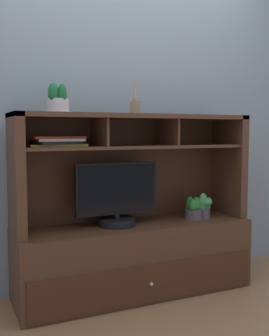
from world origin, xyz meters
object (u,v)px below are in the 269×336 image
at_px(media_console, 134,239).
at_px(tv_monitor, 117,199).
at_px(potted_orchid, 193,209).
at_px(magazine_stack_left, 57,141).
at_px(potted_fern, 204,206).
at_px(diffuser_bottle, 135,107).
at_px(potted_succulent, 57,99).

bearing_deg(media_console, tv_monitor, -173.27).
bearing_deg(media_console, potted_orchid, -5.85).
relative_size(potted_orchid, magazine_stack_left, 0.45).
distance_m(potted_fern, magazine_stack_left, 1.20).
relative_size(tv_monitor, potted_orchid, 3.58).
height_order(tv_monitor, potted_fern, tv_monitor).
xyz_separation_m(tv_monitor, potted_orchid, (0.60, -0.03, -0.11)).
bearing_deg(diffuser_bottle, potted_orchid, -4.04).
xyz_separation_m(tv_monitor, potted_fern, (0.69, -0.03, -0.09)).
bearing_deg(tv_monitor, media_console, 6.73).
xyz_separation_m(media_console, potted_orchid, (0.46, -0.05, 0.19)).
bearing_deg(media_console, diffuser_bottle, -90.00).
distance_m(media_console, magazine_stack_left, 0.88).
xyz_separation_m(media_console, potted_fern, (0.55, -0.05, 0.21)).
bearing_deg(diffuser_bottle, magazine_stack_left, 179.49).
bearing_deg(magazine_stack_left, potted_orchid, -2.13).
height_order(potted_orchid, potted_succulent, potted_succulent).
xyz_separation_m(media_console, potted_succulent, (-0.54, -0.03, 0.96)).
bearing_deg(potted_succulent, magazine_stack_left, 88.03).
height_order(potted_fern, diffuser_bottle, diffuser_bottle).
height_order(tv_monitor, potted_succulent, potted_succulent).
distance_m(potted_orchid, potted_fern, 0.09).
xyz_separation_m(potted_fern, potted_succulent, (-1.09, 0.02, 0.76)).
bearing_deg(potted_fern, media_console, 174.72).
distance_m(tv_monitor, diffuser_bottle, 0.64).
relative_size(potted_orchid, potted_fern, 0.85).
distance_m(media_console, diffuser_bottle, 0.93).
bearing_deg(magazine_stack_left, potted_fern, -2.16).
xyz_separation_m(diffuser_bottle, potted_succulent, (-0.54, -0.02, 0.03)).
xyz_separation_m(potted_fern, magazine_stack_left, (-1.09, 0.04, 0.49)).
height_order(media_console, potted_succulent, potted_succulent).
height_order(tv_monitor, magazine_stack_left, magazine_stack_left).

